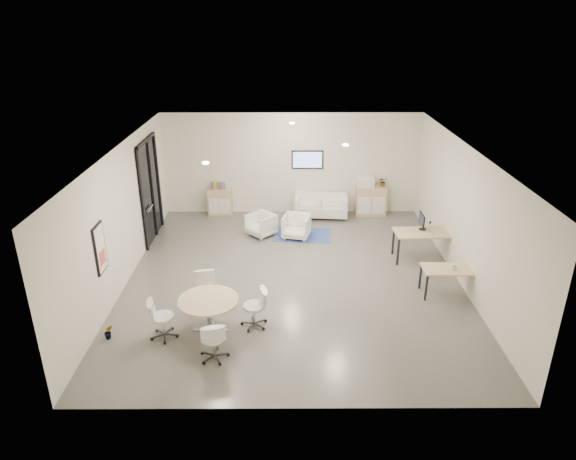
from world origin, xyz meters
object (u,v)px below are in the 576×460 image
(desk_front, at_px, (451,271))
(round_table, at_px, (208,303))
(sideboard_right, at_px, (371,200))
(desk_rear, at_px, (424,235))
(armchair_left, at_px, (261,224))
(sideboard_left, at_px, (220,202))
(loveseat, at_px, (321,206))
(armchair_right, at_px, (296,225))

(desk_front, distance_m, round_table, 5.47)
(sideboard_right, height_order, desk_rear, sideboard_right)
(armchair_left, bearing_deg, desk_front, 7.00)
(sideboard_left, bearing_deg, loveseat, -3.43)
(sideboard_right, height_order, loveseat, sideboard_right)
(round_table, bearing_deg, desk_front, 15.44)
(sideboard_left, relative_size, sideboard_right, 0.90)
(desk_rear, xyz_separation_m, round_table, (-5.10, -3.27, -0.05))
(loveseat, bearing_deg, sideboard_right, 10.54)
(round_table, bearing_deg, sideboard_left, 94.80)
(sideboard_right, relative_size, round_table, 0.78)
(sideboard_left, height_order, armchair_right, sideboard_left)
(desk_rear, bearing_deg, round_table, -150.80)
(sideboard_right, distance_m, round_table, 7.77)
(sideboard_left, distance_m, round_table, 6.57)
(loveseat, height_order, desk_rear, desk_rear)
(armchair_right, bearing_deg, loveseat, 76.72)
(sideboard_right, xyz_separation_m, desk_rear, (0.86, -3.24, 0.23))
(sideboard_right, bearing_deg, armchair_right, -142.96)
(sideboard_left, relative_size, round_table, 0.70)
(sideboard_left, distance_m, loveseat, 3.21)
(sideboard_right, relative_size, armchair_left, 1.32)
(loveseat, relative_size, round_table, 1.40)
(sideboard_right, height_order, armchair_right, sideboard_right)
(loveseat, bearing_deg, desk_front, -57.13)
(armchair_right, bearing_deg, desk_rear, -10.94)
(sideboard_left, relative_size, desk_front, 0.67)
(round_table, bearing_deg, loveseat, 67.30)
(armchair_left, relative_size, armchair_right, 0.95)
(loveseat, xyz_separation_m, desk_rear, (2.45, -3.08, 0.37))
(sideboard_left, height_order, sideboard_right, sideboard_right)
(round_table, bearing_deg, armchair_left, 80.34)
(sideboard_right, xyz_separation_m, loveseat, (-1.58, -0.16, -0.14))
(loveseat, bearing_deg, desk_rear, -46.79)
(armchair_right, height_order, desk_front, armchair_right)
(armchair_left, xyz_separation_m, round_table, (-0.83, -4.87, 0.30))
(armchair_left, xyz_separation_m, desk_front, (4.44, -3.42, 0.24))
(sideboard_right, distance_m, loveseat, 1.60)
(armchair_left, distance_m, desk_front, 5.61)
(sideboard_right, distance_m, armchair_left, 3.79)
(loveseat, distance_m, armchair_right, 1.83)
(armchair_left, xyz_separation_m, armchair_right, (1.02, -0.17, 0.02))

